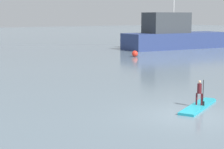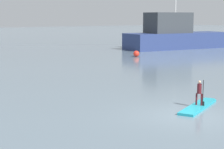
{
  "view_description": "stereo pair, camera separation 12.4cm",
  "coord_description": "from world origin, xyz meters",
  "px_view_note": "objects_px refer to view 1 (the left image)",
  "views": [
    {
      "loc": [
        -10.64,
        -10.1,
        3.8
      ],
      "look_at": [
        -0.88,
        3.81,
        1.2
      ],
      "focal_mm": 61.2,
      "sensor_mm": 36.0,
      "label": 1
    },
    {
      "loc": [
        -10.54,
        -10.17,
        3.8
      ],
      "look_at": [
        -0.88,
        3.81,
        1.2
      ],
      "focal_mm": 61.2,
      "sensor_mm": 36.0,
      "label": 2
    }
  ],
  "objects_px": {
    "paddleboard_near": "(199,106)",
    "mooring_buoy_mid": "(135,54)",
    "paddler_child_solo": "(200,91)",
    "fishing_boat_white_large": "(173,36)"
  },
  "relations": [
    {
      "from": "mooring_buoy_mid",
      "to": "paddleboard_near",
      "type": "bearing_deg",
      "value": -120.91
    },
    {
      "from": "paddler_child_solo",
      "to": "mooring_buoy_mid",
      "type": "height_order",
      "value": "paddler_child_solo"
    },
    {
      "from": "paddleboard_near",
      "to": "paddler_child_solo",
      "type": "xyz_separation_m",
      "value": [
        0.01,
        -0.01,
        0.64
      ]
    },
    {
      "from": "paddler_child_solo",
      "to": "paddleboard_near",
      "type": "bearing_deg",
      "value": 136.2
    },
    {
      "from": "paddleboard_near",
      "to": "fishing_boat_white_large",
      "type": "bearing_deg",
      "value": 47.95
    },
    {
      "from": "paddleboard_near",
      "to": "fishing_boat_white_large",
      "type": "height_order",
      "value": "fishing_boat_white_large"
    },
    {
      "from": "paddleboard_near",
      "to": "mooring_buoy_mid",
      "type": "height_order",
      "value": "mooring_buoy_mid"
    },
    {
      "from": "fishing_boat_white_large",
      "to": "paddler_child_solo",
      "type": "bearing_deg",
      "value": -132.03
    },
    {
      "from": "paddleboard_near",
      "to": "fishing_boat_white_large",
      "type": "xyz_separation_m",
      "value": [
        20.06,
        22.24,
        1.46
      ]
    },
    {
      "from": "paddler_child_solo",
      "to": "fishing_boat_white_large",
      "type": "xyz_separation_m",
      "value": [
        20.05,
        22.25,
        0.82
      ]
    }
  ]
}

